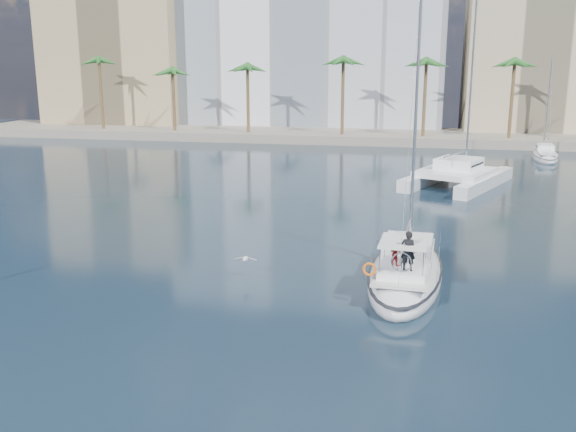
# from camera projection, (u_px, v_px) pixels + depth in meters

# --- Properties ---
(ground) EXTENTS (160.00, 160.00, 0.00)m
(ground) POSITION_uv_depth(u_px,v_px,m) (300.00, 285.00, 32.52)
(ground) COLOR black
(ground) RESTS_ON ground
(quay) EXTENTS (120.00, 14.00, 1.20)m
(quay) POSITION_uv_depth(u_px,v_px,m) (377.00, 136.00, 90.47)
(quay) COLOR gray
(quay) RESTS_ON ground
(building_modern) EXTENTS (42.00, 16.00, 28.00)m
(building_modern) POSITION_uv_depth(u_px,v_px,m) (308.00, 41.00, 101.00)
(building_modern) COLOR white
(building_modern) RESTS_ON ground
(building_tan_left) EXTENTS (22.00, 14.00, 22.00)m
(building_tan_left) POSITION_uv_depth(u_px,v_px,m) (121.00, 60.00, 103.62)
(building_tan_left) COLOR tan
(building_tan_left) RESTS_ON ground
(building_beige) EXTENTS (20.00, 14.00, 20.00)m
(building_beige) POSITION_uv_depth(u_px,v_px,m) (536.00, 67.00, 92.62)
(building_beige) COLOR tan
(building_beige) RESTS_ON ground
(palm_left) EXTENTS (3.60, 3.60, 12.30)m
(palm_left) POSITION_uv_depth(u_px,v_px,m) (136.00, 65.00, 90.84)
(palm_left) COLOR brown
(palm_left) RESTS_ON ground
(palm_centre) EXTENTS (3.60, 3.60, 12.30)m
(palm_centre) POSITION_uv_depth(u_px,v_px,m) (377.00, 66.00, 84.36)
(palm_centre) COLOR brown
(palm_centre) RESTS_ON ground
(main_sloop) EXTENTS (4.27, 11.70, 17.10)m
(main_sloop) POSITION_uv_depth(u_px,v_px,m) (406.00, 272.00, 32.77)
(main_sloop) COLOR silver
(main_sloop) RESTS_ON ground
(catamaran) EXTENTS (10.69, 13.92, 18.13)m
(catamaran) POSITION_uv_depth(u_px,v_px,m) (457.00, 173.00, 57.77)
(catamaran) COLOR silver
(catamaran) RESTS_ON ground
(seagull) EXTENTS (1.21, 0.52, 0.22)m
(seagull) POSITION_uv_depth(u_px,v_px,m) (246.00, 259.00, 33.29)
(seagull) COLOR silver
(seagull) RESTS_ON ground
(moored_yacht_a) EXTENTS (3.37, 9.52, 11.90)m
(moored_yacht_a) POSITION_uv_depth(u_px,v_px,m) (544.00, 159.00, 73.47)
(moored_yacht_a) COLOR silver
(moored_yacht_a) RESTS_ON ground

